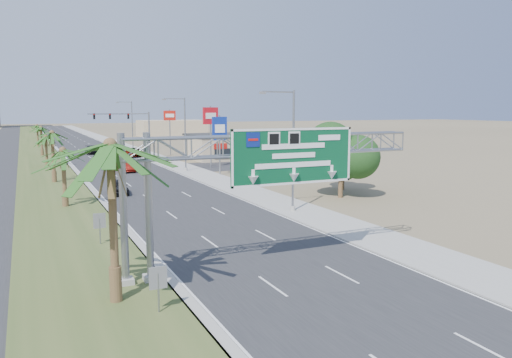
{
  "coord_description": "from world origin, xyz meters",
  "views": [
    {
      "loc": [
        -12.5,
        -13.62,
        8.5
      ],
      "look_at": [
        0.42,
        14.06,
        4.2
      ],
      "focal_mm": 35.0,
      "sensor_mm": 36.0,
      "label": 1
    }
  ],
  "objects": [
    {
      "name": "pole_sign_blue",
      "position": [
        10.35,
        46.39,
        5.7
      ],
      "size": [
        2.02,
        0.5,
        7.71
      ],
      "color": "gray",
      "rests_on": "ground"
    },
    {
      "name": "median_signback_b",
      "position": [
        -8.5,
        18.0,
        1.45
      ],
      "size": [
        0.75,
        0.08,
        2.08
      ],
      "color": "gray",
      "rests_on": "ground"
    },
    {
      "name": "streetlight_near",
      "position": [
        7.3,
        22.0,
        4.69
      ],
      "size": [
        3.27,
        0.44,
        10.0
      ],
      "color": "gray",
      "rests_on": "ground"
    },
    {
      "name": "car_mid_lane",
      "position": [
        0.02,
        55.02,
        0.79
      ],
      "size": [
        2.09,
        4.9,
        1.57
      ],
      "primitive_type": "imported",
      "rotation": [
        0.0,
        0.0,
        0.09
      ],
      "color": "maroon",
      "rests_on": "ground"
    },
    {
      "name": "car_far",
      "position": [
        -0.92,
        85.47,
        0.73
      ],
      "size": [
        2.18,
        5.08,
        1.46
      ],
      "primitive_type": "imported",
      "rotation": [
        0.0,
        0.0,
        -0.03
      ],
      "color": "black",
      "rests_on": "ground"
    },
    {
      "name": "opposing_road",
      "position": [
        -17.0,
        110.0,
        0.01
      ],
      "size": [
        8.0,
        300.0,
        0.02
      ],
      "primitive_type": "cube",
      "color": "#28282B",
      "rests_on": "ground"
    },
    {
      "name": "palm_row_b",
      "position": [
        -9.5,
        32.0,
        4.9
      ],
      "size": [
        3.99,
        3.99,
        5.95
      ],
      "color": "brown",
      "rests_on": "ground"
    },
    {
      "name": "store_building",
      "position": [
        22.0,
        66.0,
        2.0
      ],
      "size": [
        18.0,
        10.0,
        4.0
      ],
      "primitive_type": "cube",
      "color": "tan",
      "rests_on": "ground"
    },
    {
      "name": "car_right_lane",
      "position": [
        5.5,
        76.31,
        0.78
      ],
      "size": [
        2.61,
        5.61,
        1.56
      ],
      "primitive_type": "imported",
      "rotation": [
        0.0,
        0.0,
        -0.0
      ],
      "color": "gray",
      "rests_on": "ground"
    },
    {
      "name": "median_grass",
      "position": [
        -10.0,
        110.0,
        0.06
      ],
      "size": [
        7.0,
        300.0,
        0.12
      ],
      "primitive_type": "cube",
      "color": "#405325",
      "rests_on": "ground"
    },
    {
      "name": "streetlight_far",
      "position": [
        7.3,
        88.0,
        4.69
      ],
      "size": [
        3.27,
        0.44,
        10.0
      ],
      "color": "gray",
      "rests_on": "ground"
    },
    {
      "name": "sidewalk_right",
      "position": [
        8.5,
        110.0,
        0.05
      ],
      "size": [
        4.0,
        300.0,
        0.1
      ],
      "primitive_type": "cube",
      "color": "#9E9B93",
      "rests_on": "ground"
    },
    {
      "name": "palm_row_d",
      "position": [
        -9.5,
        66.0,
        4.42
      ],
      "size": [
        3.99,
        3.99,
        5.45
      ],
      "color": "brown",
      "rests_on": "ground"
    },
    {
      "name": "palm_row_c",
      "position": [
        -9.5,
        48.0,
        5.66
      ],
      "size": [
        3.99,
        3.99,
        6.75
      ],
      "color": "brown",
      "rests_on": "ground"
    },
    {
      "name": "car_left_lane",
      "position": [
        -4.08,
        37.08,
        0.73
      ],
      "size": [
        2.07,
        4.43,
        1.47
      ],
      "primitive_type": "imported",
      "rotation": [
        0.0,
        0.0,
        -0.08
      ],
      "color": "black",
      "rests_on": "ground"
    },
    {
      "name": "oak_far",
      "position": [
        18.0,
        30.0,
        3.82
      ],
      "size": [
        3.5,
        3.5,
        5.6
      ],
      "color": "brown",
      "rests_on": "ground"
    },
    {
      "name": "pole_sign_red_near",
      "position": [
        11.94,
        54.13,
        7.02
      ],
      "size": [
        2.41,
        0.76,
        8.93
      ],
      "color": "gray",
      "rests_on": "ground"
    },
    {
      "name": "median_signback_a",
      "position": [
        -7.8,
        6.0,
        1.45
      ],
      "size": [
        0.75,
        0.08,
        2.08
      ],
      "color": "gray",
      "rests_on": "ground"
    },
    {
      "name": "building_distant_right",
      "position": [
        30.0,
        140.0,
        2.5
      ],
      "size": [
        20.0,
        12.0,
        5.0
      ],
      "primitive_type": "cube",
      "color": "tan",
      "rests_on": "ground"
    },
    {
      "name": "palm_row_f",
      "position": [
        -9.5,
        110.0,
        4.71
      ],
      "size": [
        3.99,
        3.99,
        5.75
      ],
      "color": "brown",
      "rests_on": "ground"
    },
    {
      "name": "streetlight_mid",
      "position": [
        7.3,
        52.0,
        4.69
      ],
      "size": [
        3.27,
        0.44,
        10.0
      ],
      "color": "gray",
      "rests_on": "ground"
    },
    {
      "name": "road",
      "position": [
        0.0,
        110.0,
        0.01
      ],
      "size": [
        12.0,
        300.0,
        0.02
      ],
      "primitive_type": "cube",
      "color": "#28282B",
      "rests_on": "ground"
    },
    {
      "name": "sign_gantry",
      "position": [
        -1.06,
        9.93,
        6.06
      ],
      "size": [
        16.75,
        1.24,
        7.5
      ],
      "color": "gray",
      "rests_on": "ground"
    },
    {
      "name": "oak_near",
      "position": [
        15.0,
        26.0,
        4.53
      ],
      "size": [
        4.5,
        4.5,
        6.8
      ],
      "color": "brown",
      "rests_on": "ground"
    },
    {
      "name": "signal_mast",
      "position": [
        5.17,
        71.97,
        4.85
      ],
      "size": [
        10.28,
        0.71,
        8.0
      ],
      "color": "gray",
      "rests_on": "ground"
    },
    {
      "name": "ground",
      "position": [
        0.0,
        0.0,
        0.0
      ],
      "size": [
        600.0,
        600.0,
        0.0
      ],
      "primitive_type": "plane",
      "color": "#8C7A59",
      "rests_on": "ground"
    },
    {
      "name": "pole_sign_red_far",
      "position": [
        12.2,
        76.95,
        6.63
      ],
      "size": [
        2.19,
        0.94,
        8.4
      ],
      "color": "gray",
      "rests_on": "ground"
    },
    {
      "name": "palm_row_e",
      "position": [
        -9.5,
        85.0,
        5.09
      ],
      "size": [
        3.99,
        3.99,
        6.15
      ],
      "color": "brown",
      "rests_on": "ground"
    },
    {
      "name": "palm_near",
      "position": [
        -9.2,
        8.0,
        6.93
      ],
      "size": [
        5.7,
        5.7,
        8.35
      ],
      "color": "brown",
      "rests_on": "ground"
    }
  ]
}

